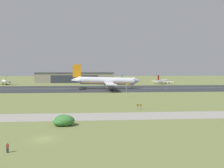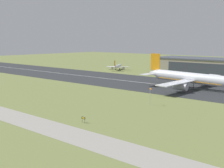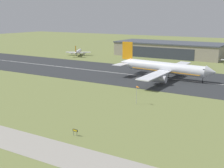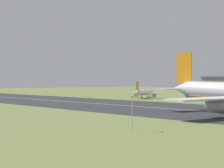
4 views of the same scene
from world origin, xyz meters
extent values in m
plane|color=olive|center=(0.00, 58.22, 0.00)|extent=(722.61, 722.61, 0.00)
cube|color=#2B2D30|center=(0.00, 116.44, 0.03)|extent=(482.61, 55.10, 0.06)
cube|color=silver|center=(0.00, 116.44, 0.07)|extent=(434.35, 0.70, 0.01)
cone|color=silver|center=(-4.50, 114.64, 6.79)|extent=(6.73, 5.00, 5.07)
cube|color=silver|center=(19.45, 98.55, 4.85)|extent=(6.41, 27.28, 0.54)
cylinder|color=#A8A8B2|center=(20.65, 100.74, 2.90)|extent=(7.23, 3.47, 3.56)
cube|color=orange|center=(-3.52, 114.65, 13.19)|extent=(5.96, 0.34, 9.30)
cube|color=silver|center=(-3.84, 107.72, 6.62)|extent=(5.30, 8.43, 0.24)
cube|color=silver|center=(-3.99, 121.57, 6.62)|extent=(5.30, 8.43, 0.24)
cylinder|color=white|center=(-76.20, 166.42, 2.98)|extent=(11.69, 18.81, 2.58)
cone|color=white|center=(-81.45, 176.23, 2.98)|extent=(3.37, 3.26, 2.58)
cone|color=white|center=(-70.76, 156.26, 3.44)|extent=(3.51, 3.83, 2.32)
cube|color=black|center=(-80.85, 175.11, 3.49)|extent=(2.45, 2.00, 0.44)
cube|color=orange|center=(-76.20, 166.42, 2.27)|extent=(10.63, 16.99, 0.20)
cube|color=white|center=(-71.45, 169.41, 2.52)|extent=(9.03, 6.75, 0.40)
cylinder|color=#A8A8B2|center=(-72.35, 169.62, 1.47)|extent=(2.99, 3.71, 1.60)
cube|color=white|center=(-81.32, 164.13, 2.52)|extent=(9.03, 6.75, 0.40)
cylinder|color=#A8A8B2|center=(-81.00, 164.99, 1.47)|extent=(2.99, 3.71, 1.60)
cube|color=orange|center=(-70.98, 156.67, 6.46)|extent=(1.57, 2.61, 4.39)
cube|color=white|center=(-67.91, 157.85, 3.36)|extent=(4.64, 4.03, 0.24)
cube|color=white|center=(-73.67, 154.77, 3.36)|extent=(4.64, 4.03, 0.24)
cylinder|color=black|center=(-80.34, 174.15, 0.84)|extent=(0.24, 0.24, 1.69)
cylinder|color=black|center=(-80.34, 174.15, 0.22)|extent=(0.84, 0.84, 0.44)
cylinder|color=black|center=(-74.78, 167.06, 0.84)|extent=(0.24, 0.24, 1.69)
cylinder|color=black|center=(-74.78, 167.06, 0.22)|extent=(0.84, 0.84, 0.44)
cylinder|color=black|center=(-77.51, 165.60, 0.84)|extent=(0.24, 0.24, 1.69)
cylinder|color=black|center=(-77.51, 165.60, 0.22)|extent=(0.84, 0.84, 0.44)
cylinder|color=#B7B7BC|center=(26.21, 66.96, 3.39)|extent=(0.14, 0.14, 6.77)
cone|color=orange|center=(27.12, 66.41, 6.52)|extent=(1.87, 1.47, 0.60)
camera|label=1|loc=(10.97, -45.21, 14.45)|focal=35.00mm
camera|label=2|loc=(95.67, -33.47, 25.94)|focal=50.00mm
camera|label=3|loc=(75.35, -30.95, 31.90)|focal=50.00mm
camera|label=4|loc=(86.55, 13.31, 9.44)|focal=70.00mm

